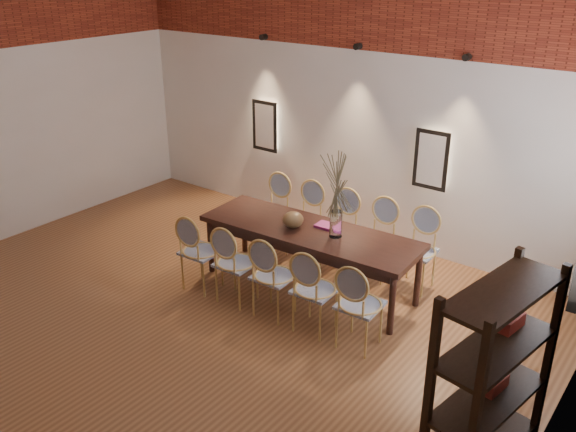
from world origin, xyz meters
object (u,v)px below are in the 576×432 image
Objects in this scene: vase at (336,224)px; book at (327,226)px; dining_table at (309,259)px; chair_near_c at (274,276)px; chair_near_b at (236,263)px; chair_near_e at (360,305)px; shelving_rack at (488,399)px; chair_near_d at (315,290)px; chair_far_b at (304,221)px; chair_far_d at (377,241)px; chair_near_a at (201,251)px; chair_far_c at (339,230)px; bowl at (293,220)px; chair_far_e at (417,251)px; chair_far_a at (271,212)px.

vase reaches higher than book.
chair_near_c is (0.04, -0.69, 0.09)m from dining_table.
chair_near_c is at bearing -0.00° from chair_near_b.
shelving_rack reaches higher than chair_near_e.
shelving_rack is (2.14, -1.10, 0.43)m from chair_near_d.
chair_near_c and chair_far_b have the same top height.
chair_near_d is (1.02, 0.05, 0.00)m from chair_near_b.
chair_near_c is 1.00× the size of chair_far_d.
chair_far_d is (0.95, 1.43, 0.00)m from chair_near_b.
chair_near_a is 1.00× the size of chair_near_c.
chair_far_c is at bearing 110.33° from chair_near_d.
chair_near_a is 1.12m from bowl.
chair_far_e is at bearing 34.19° from book.
vase is (0.34, 0.02, 0.53)m from dining_table.
chair_near_c is at bearing 167.78° from shelving_rack.
vase is at bearing 152.62° from shelving_rack.
chair_far_c reaches higher than bowl.
chair_far_b is (0.51, 0.03, 0.00)m from chair_far_a.
vase reaches higher than chair_near_e.
dining_table is 9.86× the size of book.
dining_table is 2.73× the size of chair_near_a.
chair_far_e is at bearing 34.02° from dining_table.
chair_near_e and chair_far_e have the same top height.
chair_near_b and chair_far_b have the same top height.
chair_far_b is at bearing 90.00° from chair_near_b.
chair_near_e is at bearing -34.02° from dining_table.
chair_far_b is (-1.61, 1.30, 0.00)m from chair_near_e.
dining_table is 2.73× the size of chair_far_e.
bowl is (-1.24, 0.58, 0.37)m from chair_near_e.
chair_near_a is at bearing -139.59° from bowl.
book is at bearing 105.01° from chair_far_c.
chair_far_a is (-1.09, 1.33, 0.00)m from chair_near_c.
chair_far_c is at bearing 53.47° from chair_near_a.
chair_far_b is at bearing 0.00° from chair_far_d.
shelving_rack reaches higher than chair_far_c.
chair_far_a and chair_far_d have the same top height.
shelving_rack reaches higher than chair_far_d.
chair_near_d reaches higher than dining_table.
chair_far_e is at bearing 34.02° from chair_near_a.
chair_near_a is at bearing 53.47° from chair_far_c.
chair_near_e is 2.07m from chair_far_b.
vase is at bearing 153.10° from chair_far_a.
chair_near_e is (1.54, 0.08, 0.00)m from chair_near_b.
book is (0.61, 0.88, 0.30)m from chair_near_b.
chair_near_d and chair_far_d have the same top height.
vase is (1.33, 0.76, 0.43)m from chair_near_a.
vase reaches higher than chair_near_b.
chair_near_b is 3.13× the size of vase.
dining_table is 0.87m from chair_near_d.
bowl is 3.34m from shelving_rack.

